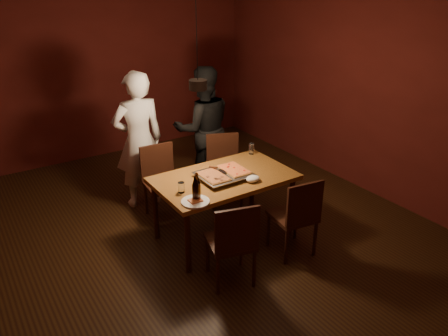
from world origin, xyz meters
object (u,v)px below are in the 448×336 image
chair_near_right (298,211)px  beer_bottle_a (196,189)px  beer_bottle_b (197,186)px  diner_white (139,141)px  chair_far_left (161,175)px  pendant_lamp (198,84)px  plate_slice (195,201)px  chair_far_right (224,162)px  chair_near_left (233,237)px  pizza_tray (224,176)px  diner_dark (203,129)px  dining_table (224,182)px

chair_near_right → beer_bottle_a: size_ratio=1.89×
beer_bottle_b → diner_white: (0.05, 1.52, -0.02)m
chair_far_left → pendant_lamp: size_ratio=0.44×
beer_bottle_a → plate_slice: bearing=-127.3°
beer_bottle_b → diner_white: 1.52m
chair_far_right → beer_bottle_a: 1.49m
chair_near_left → beer_bottle_a: size_ratio=2.01×
chair_near_left → pizza_tray: bearing=78.0°
chair_far_right → diner_dark: size_ratio=0.33×
chair_far_right → pizza_tray: size_ratio=1.00×
dining_table → beer_bottle_b: bearing=-150.3°
diner_dark → plate_slice: bearing=73.5°
pizza_tray → beer_bottle_b: size_ratio=2.00×
pendant_lamp → dining_table: bearing=-39.7°
pendant_lamp → beer_bottle_a: bearing=-124.4°
chair_near_left → beer_bottle_b: 0.61m
plate_slice → pendant_lamp: pendant_lamp is taller
beer_bottle_b → diner_dark: 1.83m
diner_dark → chair_far_left: bearing=42.7°
chair_near_left → pendant_lamp: size_ratio=0.47×
chair_near_left → beer_bottle_a: bearing=120.4°
diner_dark → pendant_lamp: 1.58m
pizza_tray → chair_far_left: bearing=114.2°
chair_far_left → chair_near_right: 1.76m
chair_far_left → plate_slice: 1.21m
chair_far_left → pendant_lamp: (0.17, -0.67, 1.22)m
diner_dark → chair_far_right: bearing=105.5°
beer_bottle_a → diner_white: bearing=87.2°
chair_near_left → pendant_lamp: 1.56m
diner_white → chair_far_left: bearing=106.9°
chair_far_right → beer_bottle_a: size_ratio=2.13×
chair_near_left → plate_slice: 0.51m
chair_far_left → beer_bottle_a: beer_bottle_a is taller
diner_white → pendant_lamp: 1.41m
beer_bottle_b → chair_far_left: bearing=83.3°
chair_far_left → plate_slice: bearing=85.5°
dining_table → beer_bottle_b: size_ratio=5.44×
chair_far_left → chair_far_right: 0.86m
pizza_tray → diner_dark: diner_dark is taller
diner_dark → pendant_lamp: size_ratio=1.54×
plate_slice → chair_near_right: bearing=-22.1°
dining_table → diner_white: diner_white is taller
plate_slice → diner_white: 1.58m
chair_far_right → beer_bottle_b: bearing=68.7°
chair_far_left → diner_dark: bearing=-149.6°
dining_table → beer_bottle_b: 0.62m
plate_slice → beer_bottle_b: bearing=46.2°
chair_far_left → chair_far_right: size_ratio=0.88×
dining_table → pizza_tray: (-0.02, -0.02, 0.10)m
chair_near_left → chair_near_right: bearing=18.0°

